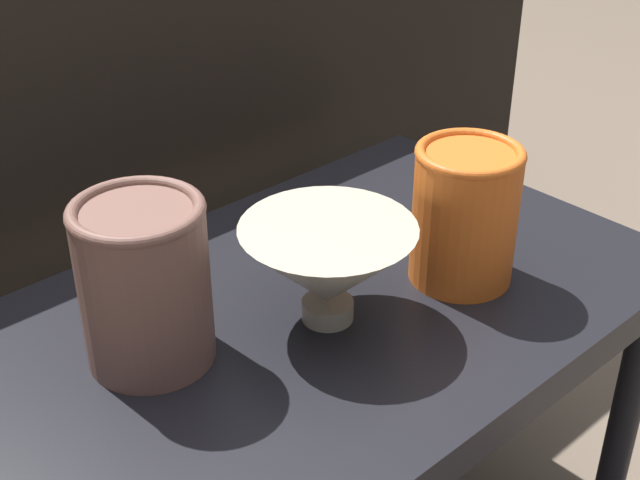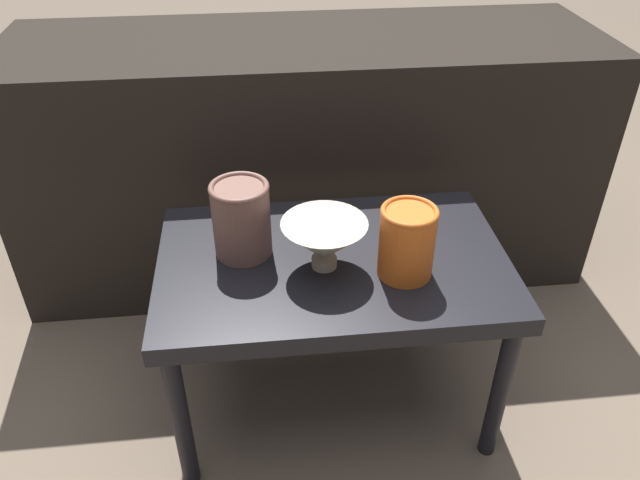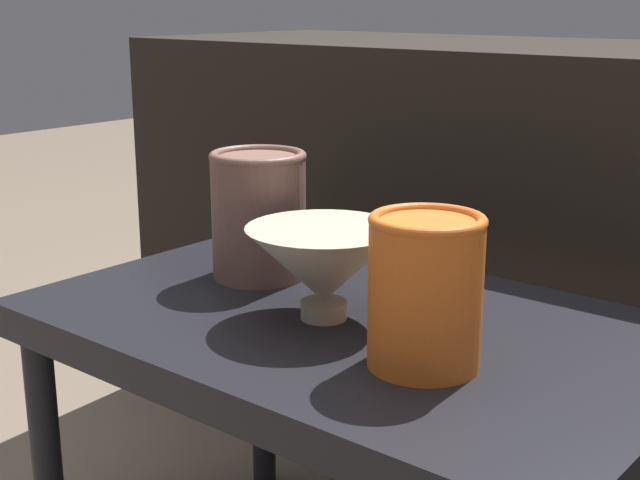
% 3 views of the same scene
% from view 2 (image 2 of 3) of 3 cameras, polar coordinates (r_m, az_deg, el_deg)
% --- Properties ---
extents(ground_plane, '(8.00, 8.00, 0.00)m').
position_cam_2_polar(ground_plane, '(1.55, 1.01, -13.91)').
color(ground_plane, '#6B5B4C').
extents(table, '(0.71, 0.45, 0.41)m').
position_cam_2_polar(table, '(1.30, 1.18, -3.26)').
color(table, black).
rests_on(table, ground_plane).
extents(couch_backdrop, '(1.57, 0.50, 0.68)m').
position_cam_2_polar(couch_backdrop, '(1.81, -1.24, 7.69)').
color(couch_backdrop, black).
rests_on(couch_backdrop, ground_plane).
extents(bowl, '(0.17, 0.17, 0.10)m').
position_cam_2_polar(bowl, '(1.21, 0.39, -0.12)').
color(bowl, '#B2A88E').
rests_on(bowl, table).
extents(vase_textured_left, '(0.12, 0.12, 0.16)m').
position_cam_2_polar(vase_textured_left, '(1.25, -7.21, 2.00)').
color(vase_textured_left, brown).
rests_on(vase_textured_left, table).
extents(vase_colorful_right, '(0.11, 0.11, 0.15)m').
position_cam_2_polar(vase_colorful_right, '(1.20, 7.96, -0.08)').
color(vase_colorful_right, orange).
rests_on(vase_colorful_right, table).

